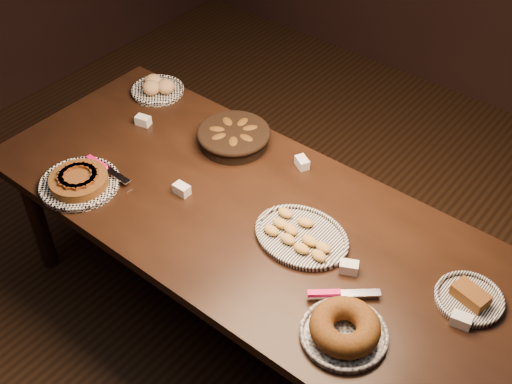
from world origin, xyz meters
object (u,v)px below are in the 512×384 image
Objects in this scene: buffet_table at (251,225)px; bundt_cake_plate at (344,329)px; apple_tart_plate at (79,182)px; madeleine_platter at (300,236)px.

buffet_table is 6.02× the size of bundt_cake_plate.
apple_tart_plate is at bearing -153.46° from buffet_table.
apple_tart_plate reaches higher than madeleine_platter.
bundt_cake_plate is at bearing -36.66° from madeleine_platter.
apple_tart_plate is 0.89× the size of madeleine_platter.
buffet_table is at bearing -179.76° from madeleine_platter.
bundt_cake_plate is (0.63, -0.27, 0.11)m from buffet_table.
madeleine_platter is (0.25, 0.01, 0.09)m from buffet_table.
madeleine_platter reaches higher than buffet_table.
buffet_table is 6.16× the size of madeleine_platter.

